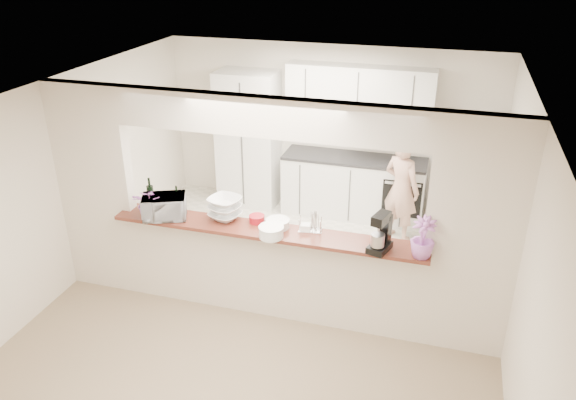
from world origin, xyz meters
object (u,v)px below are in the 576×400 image
at_px(refrigerator, 467,176).
at_px(toaster_oven, 164,207).
at_px(person, 401,190).
at_px(stand_mixer, 381,234).

xyz_separation_m(refrigerator, toaster_oven, (-3.20, -2.75, 0.37)).
bearing_deg(toaster_oven, person, 20.41).
bearing_deg(stand_mixer, refrigerator, 73.11).
height_order(toaster_oven, person, person).
xyz_separation_m(refrigerator, person, (-0.85, -0.49, -0.10)).
bearing_deg(refrigerator, stand_mixer, -106.89).
bearing_deg(person, toaster_oven, 74.30).
bearing_deg(person, refrigerator, -119.35).
xyz_separation_m(toaster_oven, person, (2.35, 2.26, -0.47)).
bearing_deg(toaster_oven, stand_mixer, -24.31).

